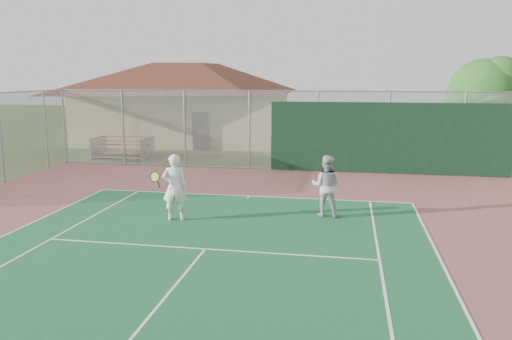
{
  "coord_description": "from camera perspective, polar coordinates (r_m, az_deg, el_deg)",
  "views": [
    {
      "loc": [
        3.29,
        -4.7,
        4.16
      ],
      "look_at": [
        0.68,
        9.53,
        1.41
      ],
      "focal_mm": 35.0,
      "sensor_mm": 36.0,
      "label": 1
    }
  ],
  "objects": [
    {
      "name": "player_grey_back",
      "position": [
        14.95,
        8.02,
        -1.88
      ],
      "size": [
        0.97,
        0.8,
        1.83
      ],
      "rotation": [
        0.0,
        0.0,
        3.02
      ],
      "color": "#B0B3B6",
      "rests_on": "ground"
    },
    {
      "name": "side_fence_left",
      "position": [
        21.87,
        -27.15,
        3.25
      ],
      "size": [
        0.08,
        9.0,
        3.5
      ],
      "color": "gray",
      "rests_on": "ground"
    },
    {
      "name": "tree",
      "position": [
        24.54,
        24.7,
        7.75
      ],
      "size": [
        3.58,
        3.39,
        5.0
      ],
      "color": "#3B2215",
      "rests_on": "ground"
    },
    {
      "name": "player_white_front",
      "position": [
        14.56,
        -9.3,
        -2.02
      ],
      "size": [
        1.04,
        0.7,
        1.94
      ],
      "rotation": [
        0.0,
        0.0,
        3.39
      ],
      "color": "white",
      "rests_on": "ground"
    },
    {
      "name": "back_fence",
      "position": [
        21.85,
        7.26,
        4.13
      ],
      "size": [
        20.08,
        0.11,
        3.53
      ],
      "color": "gray",
      "rests_on": "ground"
    },
    {
      "name": "clubhouse",
      "position": [
        32.42,
        -7.82,
        8.55
      ],
      "size": [
        14.17,
        10.01,
        5.84
      ],
      "rotation": [
        0.0,
        0.0,
        0.07
      ],
      "color": "#CCB182",
      "rests_on": "ground"
    },
    {
      "name": "bleachers",
      "position": [
        26.36,
        -15.02,
        2.55
      ],
      "size": [
        2.89,
        1.78,
        1.06
      ],
      "rotation": [
        0.0,
        0.0,
        -0.01
      ],
      "color": "#B63C2A",
      "rests_on": "ground"
    }
  ]
}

